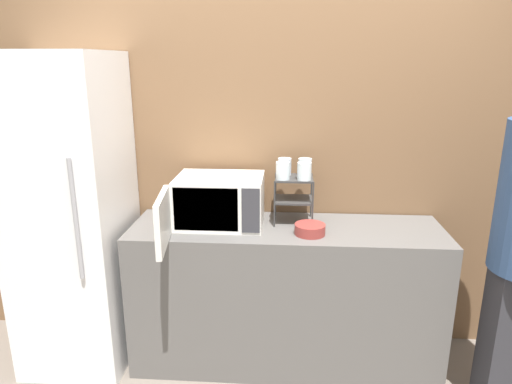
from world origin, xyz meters
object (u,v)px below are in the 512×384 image
(glass_back_right, at_px, (304,167))
(microwave, at_px, (217,201))
(refrigerator, at_px, (72,216))
(bowl, at_px, (309,229))
(glass_front_right, at_px, (304,171))
(glass_back_left, at_px, (284,167))
(dish_rack, at_px, (293,190))
(glass_front_left, at_px, (282,171))

(glass_back_right, bearing_deg, microwave, -164.47)
(refrigerator, bearing_deg, bowl, -2.54)
(glass_front_right, relative_size, glass_back_left, 1.00)
(glass_front_right, height_order, bowl, glass_front_right)
(dish_rack, relative_size, glass_front_right, 2.75)
(dish_rack, relative_size, glass_back_right, 2.75)
(glass_back_right, distance_m, refrigerator, 1.44)
(glass_front_right, xyz_separation_m, glass_back_left, (-0.12, 0.11, 0.00))
(glass_front_left, xyz_separation_m, bowl, (0.16, -0.16, -0.31))
(dish_rack, distance_m, glass_back_left, 0.15)
(glass_front_left, xyz_separation_m, glass_back_left, (0.01, 0.11, 0.00))
(microwave, height_order, glass_front_left, glass_front_left)
(dish_rack, xyz_separation_m, glass_back_left, (-0.06, 0.06, 0.13))
(dish_rack, height_order, glass_back_right, glass_back_right)
(dish_rack, distance_m, glass_back_right, 0.16)
(glass_back_right, height_order, glass_front_right, same)
(dish_rack, bearing_deg, microwave, -168.99)
(dish_rack, relative_size, refrigerator, 0.15)
(glass_back_right, xyz_separation_m, glass_back_left, (-0.12, -0.00, 0.00))
(glass_front_right, xyz_separation_m, bowl, (0.04, -0.15, -0.31))
(bowl, bearing_deg, dish_rack, 114.51)
(microwave, bearing_deg, glass_back_right, 15.53)
(microwave, bearing_deg, glass_front_right, 3.63)
(glass_back_right, xyz_separation_m, glass_front_right, (-0.01, -0.11, 0.00))
(glass_back_right, bearing_deg, bowl, -83.71)
(microwave, xyz_separation_m, glass_front_right, (0.51, 0.03, 0.19))
(glass_back_right, relative_size, refrigerator, 0.05)
(microwave, relative_size, glass_front_right, 7.51)
(glass_back_left, xyz_separation_m, bowl, (0.15, -0.26, -0.31))
(glass_front_right, distance_m, bowl, 0.34)
(glass_front_right, bearing_deg, glass_back_right, 86.14)
(microwave, xyz_separation_m, dish_rack, (0.46, 0.09, 0.06))
(glass_front_left, relative_size, bowl, 0.59)
(microwave, xyz_separation_m, glass_back_left, (0.40, 0.14, 0.19))
(glass_back_left, bearing_deg, microwave, -160.05)
(glass_front_right, bearing_deg, bowl, -76.43)
(glass_front_right, height_order, refrigerator, refrigerator)
(glass_front_left, height_order, bowl, glass_front_left)
(glass_front_left, bearing_deg, microwave, -174.36)
(glass_front_left, bearing_deg, bowl, -44.25)
(glass_back_left, bearing_deg, bowl, -59.86)
(glass_front_left, relative_size, glass_back_right, 1.00)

